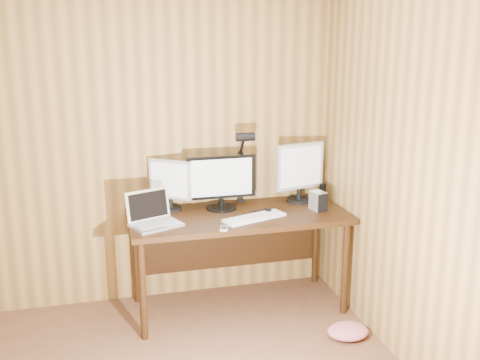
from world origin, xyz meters
name	(u,v)px	position (x,y,z in m)	size (l,w,h in m)	color
room_shell	(114,235)	(0.00, 0.00, 1.25)	(4.00, 4.00, 4.00)	brown
desk	(236,226)	(0.93, 1.70, 0.63)	(1.60, 0.70, 0.75)	black
monitor_center	(221,182)	(0.84, 1.78, 0.96)	(0.52, 0.23, 0.41)	black
monitor_left	(170,184)	(0.46, 1.85, 0.96)	(0.29, 0.22, 0.38)	black
monitor_right	(300,170)	(1.47, 1.82, 1.00)	(0.41, 0.20, 0.47)	black
laptop	(153,216)	(0.30, 1.55, 0.81)	(0.40, 0.35, 0.23)	silver
keyboard	(254,217)	(1.01, 1.49, 0.76)	(0.49, 0.29, 0.02)	silver
mousepad	(268,213)	(1.15, 1.60, 0.75)	(0.19, 0.16, 0.00)	black
mouse	(268,210)	(1.15, 1.60, 0.77)	(0.06, 0.10, 0.04)	black
hard_drive	(318,201)	(1.53, 1.57, 0.82)	(0.11, 0.14, 0.14)	silver
phone	(224,228)	(0.75, 1.33, 0.76)	(0.08, 0.11, 0.01)	silver
speaker	(323,191)	(1.68, 1.84, 0.81)	(0.05, 0.05, 0.12)	black
desk_lamp	(243,157)	(1.03, 1.86, 1.13)	(0.14, 0.20, 0.61)	black
fabric_pile	(348,331)	(1.55, 1.00, 0.05)	(0.29, 0.24, 0.09)	#C25E6D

